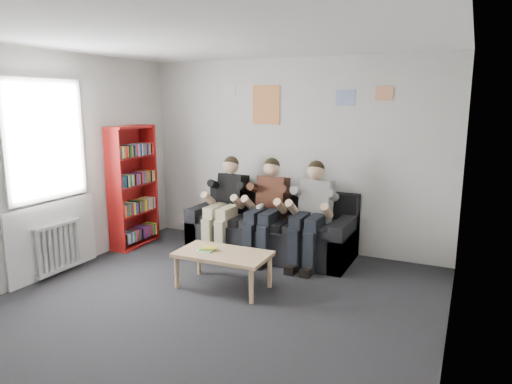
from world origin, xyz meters
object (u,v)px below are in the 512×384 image
Objects in this scene: person_middle at (266,209)px; bookshelf at (133,187)px; sofa at (272,231)px; person_left at (225,205)px; person_right at (311,214)px; coffee_table at (223,257)px.

bookshelf is at bearing -168.32° from person_middle.
sofa is 0.41m from person_middle.
person_left is (-0.63, -0.20, 0.36)m from sofa.
person_right is (0.63, -0.20, 0.36)m from sofa.
person_left is 0.63m from person_middle.
sofa reaches higher than coffee_table.
sofa is 2.12m from bookshelf.
person_left is at bearing -177.14° from person_right.
bookshelf reaches higher than person_right.
sofa is at bearing 164.92° from person_right.
sofa is 1.68× the size of person_left.
person_left is (-0.62, 1.16, 0.30)m from coffee_table.
bookshelf is 1.31× the size of person_left.
person_left is 0.99× the size of person_right.
sofa is 1.67× the size of person_right.
bookshelf reaches higher than person_middle.
person_middle is (0.00, -0.20, 0.36)m from sofa.
bookshelf is 2.19m from coffee_table.
person_middle reaches higher than person_right.
person_middle is (0.01, 1.16, 0.30)m from coffee_table.
coffee_table is 0.79× the size of person_left.
coffee_table is at bearing -27.00° from bookshelf.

